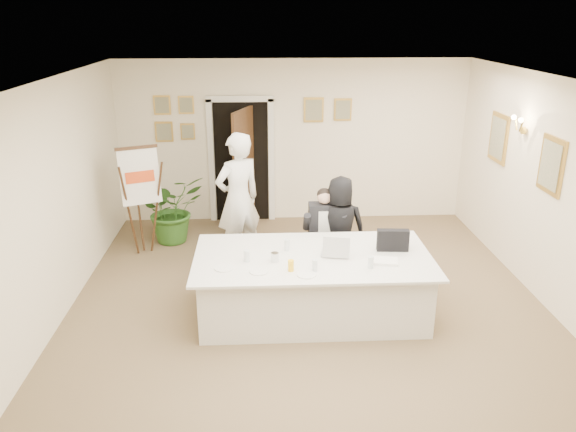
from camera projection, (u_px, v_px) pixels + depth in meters
The scene contains 28 objects.
floor at pixel (309, 314), 6.92m from camera, with size 7.00×7.00×0.00m, color brown.
ceiling at pixel (313, 83), 5.97m from camera, with size 6.00×7.00×0.02m, color white.
wall_back at pixel (293, 142), 9.73m from camera, with size 6.00×0.10×2.80m, color white.
wall_front at pixel (366, 409), 3.16m from camera, with size 6.00×0.10×2.80m, color white.
wall_left at pixel (45, 211), 6.30m from camera, with size 0.10×7.00×2.80m, color white.
wall_right at pixel (565, 203), 6.59m from camera, with size 0.10×7.00×2.80m, color white.
doorway at pixel (242, 165), 9.64m from camera, with size 1.14×0.86×2.20m.
pictures_back_wall at pixel (246, 116), 9.51m from camera, with size 3.40×0.06×0.80m, color gold, non-canonical shape.
pictures_right_wall at pixel (522, 150), 7.59m from camera, with size 0.06×2.20×0.80m, color gold, non-canonical shape.
wall_sconce at pixel (520, 125), 7.47m from camera, with size 0.20×0.30×0.24m, color gold, non-canonical shape.
conference_table at pixel (312, 285), 6.82m from camera, with size 2.83×1.50×0.78m.
seated_man at pixel (324, 234), 7.69m from camera, with size 0.56×0.60×1.30m, color black, non-canonical shape.
flip_chart at pixel (141, 206), 8.42m from camera, with size 0.60×0.47×1.66m.
standing_man at pixel (238, 200), 8.05m from camera, with size 0.71×0.47×1.96m, color white.
standing_woman at pixel (340, 228), 7.68m from camera, with size 0.71×0.46×1.45m, color black.
potted_palm at pixel (172, 209), 8.99m from camera, with size 0.98×0.85×1.09m, color #2B5B1E.
laptop at pixel (335, 244), 6.68m from camera, with size 0.32×0.34×0.28m, color #B7BABC, non-canonical shape.
laptop_bag at pixel (393, 240), 6.79m from camera, with size 0.38×0.10×0.27m, color black.
paper_stack at pixel (384, 261), 6.50m from camera, with size 0.31×0.22×0.03m, color white.
plate_left at pixel (224, 268), 6.35m from camera, with size 0.23×0.23×0.01m, color white.
plate_mid at pixel (259, 272), 6.26m from camera, with size 0.21×0.21×0.01m, color white.
plate_near at pixel (306, 275), 6.18m from camera, with size 0.22×0.22×0.01m, color white.
glass_a at pixel (247, 256), 6.51m from camera, with size 0.07×0.07×0.14m, color silver.
glass_b at pixel (315, 265), 6.26m from camera, with size 0.06×0.06×0.14m, color silver.
glass_c at pixel (371, 262), 6.34m from camera, with size 0.07×0.07×0.14m, color silver.
glass_d at pixel (287, 245), 6.82m from camera, with size 0.07×0.07×0.14m, color silver.
oj_glass at pixel (291, 266), 6.27m from camera, with size 0.07×0.07×0.13m, color yellow.
steel_jug at pixel (275, 257), 6.51m from camera, with size 0.09×0.09×0.11m, color silver.
Camera 1 is at (-0.57, -6.07, 3.50)m, focal length 35.00 mm.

